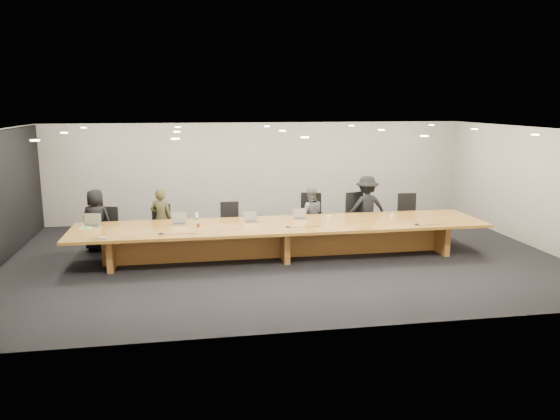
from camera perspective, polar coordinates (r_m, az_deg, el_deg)
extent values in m
plane|color=black|center=(12.13, 0.24, -4.91)|extent=(12.00, 12.00, 0.00)
cube|color=beige|center=(15.72, -2.32, 4.02)|extent=(12.00, 0.02, 2.80)
cube|color=brown|center=(11.95, 0.25, -1.59)|extent=(9.00, 1.80, 0.06)
cube|color=brown|center=(12.03, 0.25, -3.33)|extent=(7.65, 0.15, 0.69)
cube|color=brown|center=(11.96, -17.03, -3.93)|extent=(0.12, 1.26, 0.69)
cube|color=brown|center=(12.03, 0.25, -3.33)|extent=(0.12, 1.26, 0.69)
cube|color=brown|center=(13.13, 15.92, -2.53)|extent=(0.12, 1.26, 0.69)
imported|color=black|center=(13.16, -18.65, -1.01)|extent=(0.79, 0.62, 1.43)
imported|color=#38361E|center=(12.95, -12.30, -0.88)|extent=(0.60, 0.49, 1.42)
imported|color=#5C5C5E|center=(13.33, 3.17, -0.46)|extent=(0.72, 0.59, 1.35)
imported|color=black|center=(13.66, 9.03, 0.22)|extent=(1.04, 0.61, 1.59)
cylinder|color=silver|center=(12.04, -8.69, -0.90)|extent=(0.09, 0.09, 0.24)
cylinder|color=brown|center=(11.74, -8.53, -1.59)|extent=(0.07, 0.07, 0.09)
cone|color=white|center=(12.42, 5.11, -0.79)|extent=(0.09, 0.09, 0.09)
cone|color=white|center=(12.78, 11.61, -0.64)|extent=(0.08, 0.08, 0.09)
cube|color=silver|center=(12.20, -19.59, -1.80)|extent=(0.27, 0.23, 0.01)
cube|color=#52CD36|center=(12.20, -19.58, -1.71)|extent=(0.15, 0.09, 0.02)
cube|color=silver|center=(11.20, -18.01, -2.80)|extent=(0.20, 0.16, 0.03)
cone|color=black|center=(11.27, -12.35, -2.41)|extent=(0.15, 0.15, 0.03)
cone|color=black|center=(11.61, 0.83, -1.74)|extent=(0.15, 0.15, 0.03)
cone|color=black|center=(12.19, 14.09, -1.45)|extent=(0.17, 0.17, 0.03)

